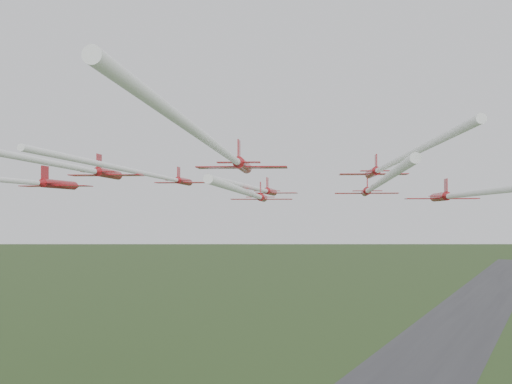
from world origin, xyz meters
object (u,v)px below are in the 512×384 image
at_px(jet_row3_mid, 255,195).
at_px(jet_row4_right, 387,166).
at_px(jet_row2_right, 372,188).
at_px(jet_trail_solo, 229,156).
at_px(jet_row4_left, 69,166).
at_px(jet_row3_right, 473,193).
at_px(jet_row2_left, 158,176).
at_px(jet_lead, 260,189).

xyz_separation_m(jet_row3_mid, jet_row4_right, (16.20, -3.84, 2.62)).
bearing_deg(jet_row2_right, jet_trail_solo, -113.15).
height_order(jet_row4_left, jet_trail_solo, jet_row4_left).
height_order(jet_row2_right, jet_row3_right, jet_row2_right).
bearing_deg(jet_row4_right, jet_row2_right, 88.30).
distance_m(jet_row2_left, jet_row4_right, 34.40).
xyz_separation_m(jet_row2_right, jet_row3_right, (12.86, -9.42, -1.09)).
distance_m(jet_row3_mid, jet_row4_right, 16.85).
relative_size(jet_row2_left, jet_row2_right, 0.87).
distance_m(jet_row2_right, jet_row3_mid, 15.52).
distance_m(jet_row4_right, jet_trail_solo, 19.13).
relative_size(jet_row3_mid, jet_row4_right, 1.16).
relative_size(jet_row2_right, jet_row4_right, 1.42).
relative_size(jet_row3_mid, jet_row3_right, 0.85).
xyz_separation_m(jet_row2_left, jet_row2_right, (27.56, 5.67, -1.76)).
bearing_deg(jet_row3_right, jet_lead, 126.78).
distance_m(jet_row3_right, jet_row4_right, 9.61).
bearing_deg(jet_row2_right, jet_row3_right, -54.42).
height_order(jet_row2_left, jet_row4_right, jet_row2_left).
bearing_deg(jet_trail_solo, jet_row4_right, 42.98).
bearing_deg(jet_row4_right, jet_row4_left, -179.05).
distance_m(jet_lead, jet_row4_right, 39.08).
distance_m(jet_lead, jet_row4_left, 40.61).
xyz_separation_m(jet_row3_mid, jet_trail_solo, (7.85, -21.05, 2.57)).
bearing_deg(jet_trail_solo, jet_lead, 91.06).
bearing_deg(jet_row4_left, jet_row2_left, 78.96).
bearing_deg(jet_row3_mid, jet_lead, 92.17).
bearing_deg(jet_row4_left, jet_row3_right, 4.65).
bearing_deg(jet_row4_right, jet_row3_right, 15.76).
bearing_deg(jet_row3_right, jet_row2_left, 154.95).
bearing_deg(jet_row3_right, jet_row4_right, -162.11).
bearing_deg(jet_row4_right, jet_row3_mid, 144.79).
height_order(jet_lead, jet_row2_left, jet_row2_left).
distance_m(jet_row4_left, jet_trail_solo, 21.33).
relative_size(jet_lead, jet_row2_right, 0.81).
bearing_deg(jet_row4_left, jet_trail_solo, -34.98).
distance_m(jet_lead, jet_trail_solo, 49.17).
bearing_deg(jet_row4_right, jet_trail_solo, -137.74).
bearing_deg(jet_trail_solo, jet_row2_left, 111.76).
distance_m(jet_row3_mid, jet_row3_right, 23.59).
bearing_deg(jet_row2_right, jet_row2_left, 173.44).
relative_size(jet_row3_right, jet_row4_left, 1.23).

